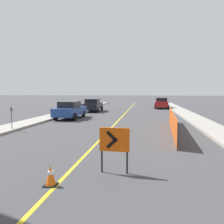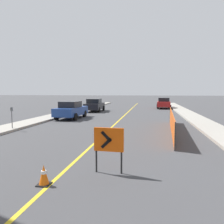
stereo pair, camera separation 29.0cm
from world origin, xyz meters
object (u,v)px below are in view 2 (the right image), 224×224
traffic_cone_farthest (44,175)px  arrow_barricade_primary (109,142)px  parked_car_curb_near (71,110)px  parked_car_curb_far (164,103)px  parked_car_curb_mid (95,105)px  parking_meter_far_curb (12,113)px

traffic_cone_farthest → arrow_barricade_primary: (1.53, 1.16, 0.70)m
traffic_cone_farthest → arrow_barricade_primary: arrow_barricade_primary is taller
arrow_barricade_primary → parked_car_curb_near: bearing=117.2°
parked_car_curb_near → parked_car_curb_far: same height
traffic_cone_farthest → parked_car_curb_mid: parked_car_curb_mid is taller
arrow_barricade_primary → parked_car_curb_mid: parked_car_curb_mid is taller
arrow_barricade_primary → parked_car_curb_far: size_ratio=0.32×
arrow_barricade_primary → parked_car_curb_far: 26.67m
parking_meter_far_curb → arrow_barricade_primary: bearing=-39.4°
arrow_barricade_primary → parked_car_curb_far: bearing=85.2°
parked_car_curb_near → parked_car_curb_mid: 7.36m
parked_car_curb_far → parking_meter_far_curb: (-10.66, -20.36, 0.32)m
parked_car_curb_mid → parked_car_curb_near: bearing=-94.0°
parked_car_curb_near → arrow_barricade_primary: bearing=-62.9°
arrow_barricade_primary → parked_car_curb_near: 14.02m
parked_car_curb_near → parking_meter_far_curb: parked_car_curb_near is taller
parking_meter_far_curb → parked_car_curb_near: bearing=77.1°
traffic_cone_farthest → arrow_barricade_primary: bearing=37.1°
traffic_cone_farthest → parking_meter_far_curb: (-5.91, 7.28, 0.85)m
arrow_barricade_primary → parking_meter_far_curb: size_ratio=1.01×
parked_car_curb_mid → parking_meter_far_curb: 14.05m
traffic_cone_farthest → parking_meter_far_curb: parking_meter_far_curb is taller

